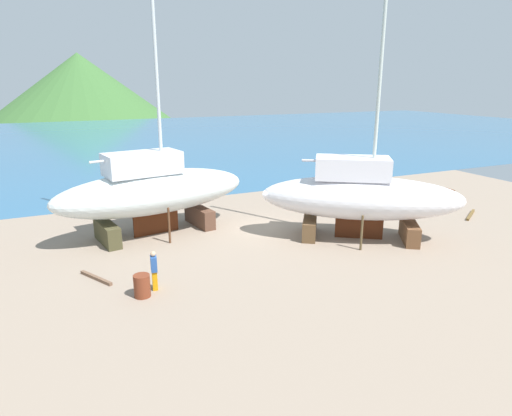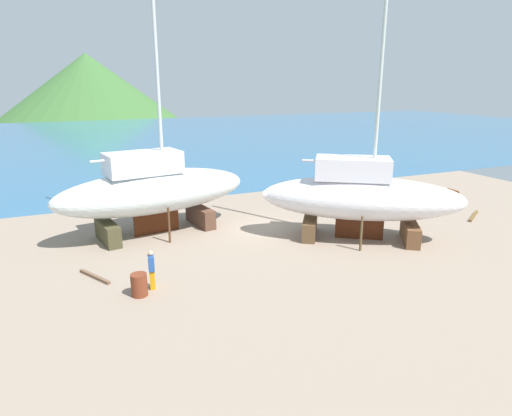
% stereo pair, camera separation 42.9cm
% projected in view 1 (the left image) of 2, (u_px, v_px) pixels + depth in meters
% --- Properties ---
extents(ground_plane, '(48.80, 48.80, 0.00)m').
position_uv_depth(ground_plane, '(299.00, 250.00, 22.23)').
color(ground_plane, gray).
extents(sea_water, '(175.97, 75.47, 0.01)m').
position_uv_depth(sea_water, '(131.00, 139.00, 65.87)').
color(sea_water, '#30648D').
rests_on(sea_water, ground).
extents(headland_hill, '(87.97, 87.97, 32.37)m').
position_uv_depth(headland_hill, '(83.00, 112.00, 126.83)').
color(headland_hill, '#3B6730').
rests_on(headland_hill, ground).
extents(sailboat_small_center, '(11.22, 5.08, 19.33)m').
position_uv_depth(sailboat_small_center, '(153.00, 190.00, 24.00)').
color(sailboat_small_center, brown).
rests_on(sailboat_small_center, ground).
extents(sailboat_large_starboard, '(10.57, 8.51, 16.89)m').
position_uv_depth(sailboat_large_starboard, '(360.00, 196.00, 23.34)').
color(sailboat_large_starboard, brown).
rests_on(sailboat_large_starboard, ground).
extents(worker, '(0.30, 0.47, 1.66)m').
position_uv_depth(worker, '(154.00, 270.00, 17.84)').
color(worker, orange).
rests_on(worker, ground).
extents(barrel_rust_mid, '(0.82, 0.82, 0.91)m').
position_uv_depth(barrel_rust_mid, '(142.00, 286.00, 17.34)').
color(barrel_rust_mid, brown).
rests_on(barrel_rust_mid, ground).
extents(barrel_tipped_center, '(0.72, 0.92, 0.64)m').
position_uv_depth(barrel_tipped_center, '(448.00, 193.00, 32.54)').
color(barrel_tipped_center, '#5F2D14').
rests_on(barrel_tipped_center, ground).
extents(timber_plank_far, '(2.19, 1.46, 0.14)m').
position_uv_depth(timber_plank_far, '(471.00, 215.00, 27.97)').
color(timber_plank_far, brown).
rests_on(timber_plank_far, ground).
extents(timber_short_skew, '(1.13, 1.92, 0.14)m').
position_uv_depth(timber_short_skew, '(96.00, 278.00, 18.95)').
color(timber_short_skew, brown).
rests_on(timber_short_skew, ground).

